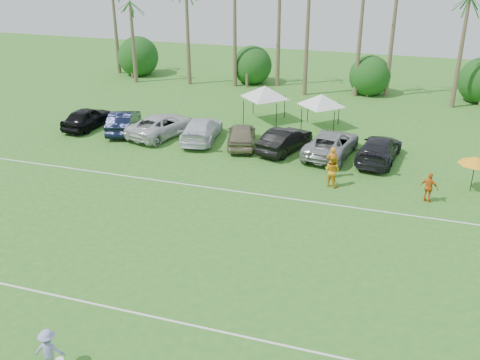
% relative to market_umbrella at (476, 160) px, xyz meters
% --- Properties ---
extents(ground, '(120.00, 120.00, 0.00)m').
position_rel_market_umbrella_xyz_m(ground, '(-13.98, -18.31, -1.96)').
color(ground, '#337021').
rests_on(ground, ground).
extents(field_lines, '(80.00, 12.10, 0.01)m').
position_rel_market_umbrella_xyz_m(field_lines, '(-13.98, -10.31, -1.95)').
color(field_lines, white).
rests_on(field_lines, ground).
extents(palm_tree_0, '(2.40, 2.40, 8.90)m').
position_rel_market_umbrella_xyz_m(palm_tree_0, '(-35.98, 19.69, 5.52)').
color(palm_tree_0, brown).
rests_on(palm_tree_0, ground).
extents(palm_tree_4, '(2.40, 2.40, 8.90)m').
position_rel_market_umbrella_xyz_m(palm_tree_4, '(-17.98, 19.69, 5.52)').
color(palm_tree_4, brown).
rests_on(palm_tree_4, ground).
extents(palm_tree_5, '(2.40, 2.40, 9.90)m').
position_rel_market_umbrella_xyz_m(palm_tree_5, '(-13.98, 19.69, 6.40)').
color(palm_tree_5, brown).
rests_on(palm_tree_5, ground).
extents(palm_tree_8, '(2.40, 2.40, 8.90)m').
position_rel_market_umbrella_xyz_m(palm_tree_8, '(-0.98, 19.69, 5.52)').
color(palm_tree_8, brown).
rests_on(palm_tree_8, ground).
extents(bush_tree_0, '(4.00, 4.00, 4.00)m').
position_rel_market_umbrella_xyz_m(bush_tree_0, '(-32.98, 20.69, -0.16)').
color(bush_tree_0, brown).
rests_on(bush_tree_0, ground).
extents(bush_tree_1, '(4.00, 4.00, 4.00)m').
position_rel_market_umbrella_xyz_m(bush_tree_1, '(-19.98, 20.69, -0.16)').
color(bush_tree_1, brown).
rests_on(bush_tree_1, ground).
extents(bush_tree_2, '(4.00, 4.00, 4.00)m').
position_rel_market_umbrella_xyz_m(bush_tree_2, '(-7.98, 20.69, -0.16)').
color(bush_tree_2, brown).
rests_on(bush_tree_2, ground).
extents(sideline_player_a, '(0.83, 0.66, 1.99)m').
position_rel_market_umbrella_xyz_m(sideline_player_a, '(-8.16, -0.47, -0.96)').
color(sideline_player_a, orange).
rests_on(sideline_player_a, ground).
extents(sideline_player_b, '(1.18, 1.06, 1.99)m').
position_rel_market_umbrella_xyz_m(sideline_player_b, '(-7.94, -1.79, -0.96)').
color(sideline_player_b, orange).
rests_on(sideline_player_b, ground).
extents(sideline_player_c, '(1.10, 0.72, 1.74)m').
position_rel_market_umbrella_xyz_m(sideline_player_c, '(-2.42, -2.25, -1.09)').
color(sideline_player_c, orange).
rests_on(sideline_player_c, ground).
extents(canopy_tent_left, '(4.22, 4.22, 3.42)m').
position_rel_market_umbrella_xyz_m(canopy_tent_left, '(-15.26, 9.36, 0.97)').
color(canopy_tent_left, black).
rests_on(canopy_tent_left, ground).
extents(canopy_tent_right, '(3.91, 3.91, 3.16)m').
position_rel_market_umbrella_xyz_m(canopy_tent_right, '(-10.58, 9.01, 0.75)').
color(canopy_tent_right, black).
rests_on(canopy_tent_right, ground).
extents(market_umbrella, '(1.96, 1.96, 2.18)m').
position_rel_market_umbrella_xyz_m(market_umbrella, '(0.00, 0.00, 0.00)').
color(market_umbrella, black).
rests_on(market_umbrella, ground).
extents(frisbee_player, '(1.20, 0.84, 1.59)m').
position_rel_market_umbrella_xyz_m(frisbee_player, '(-14.68, -19.88, -1.16)').
color(frisbee_player, '#9895D3').
rests_on(frisbee_player, ground).
extents(parked_car_0, '(2.22, 4.99, 1.67)m').
position_rel_market_umbrella_xyz_m(parked_car_0, '(-28.04, 3.29, -1.12)').
color(parked_car_0, black).
rests_on(parked_car_0, ground).
extents(parked_car_1, '(3.17, 5.36, 1.67)m').
position_rel_market_umbrella_xyz_m(parked_car_1, '(-24.83, 3.32, -1.12)').
color(parked_car_1, black).
rests_on(parked_car_1, ground).
extents(parked_car_2, '(4.16, 6.50, 1.67)m').
position_rel_market_umbrella_xyz_m(parked_car_2, '(-21.63, 3.42, -1.12)').
color(parked_car_2, silver).
rests_on(parked_car_2, ground).
extents(parked_car_3, '(3.17, 6.03, 1.67)m').
position_rel_market_umbrella_xyz_m(parked_car_3, '(-18.42, 3.42, -1.12)').
color(parked_car_3, silver).
rests_on(parked_car_3, ground).
extents(parked_car_4, '(3.26, 5.25, 1.67)m').
position_rel_market_umbrella_xyz_m(parked_car_4, '(-15.22, 3.17, -1.12)').
color(parked_car_4, '#807459').
rests_on(parked_car_4, ground).
extents(parked_car_5, '(3.14, 5.36, 1.67)m').
position_rel_market_umbrella_xyz_m(parked_car_5, '(-12.01, 3.09, -1.12)').
color(parked_car_5, black).
rests_on(parked_car_5, ground).
extents(parked_car_6, '(3.52, 6.31, 1.67)m').
position_rel_market_umbrella_xyz_m(parked_car_6, '(-8.80, 3.31, -1.12)').
color(parked_car_6, '#939497').
rests_on(parked_car_6, ground).
extents(parked_car_7, '(3.00, 5.98, 1.67)m').
position_rel_market_umbrella_xyz_m(parked_car_7, '(-5.60, 3.27, -1.12)').
color(parked_car_7, black).
rests_on(parked_car_7, ground).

